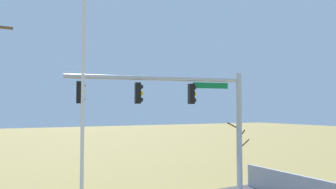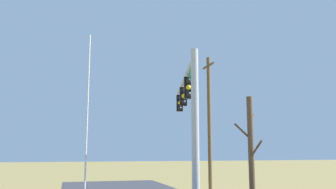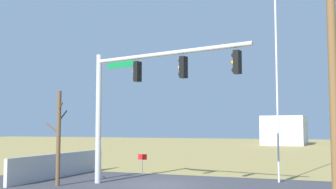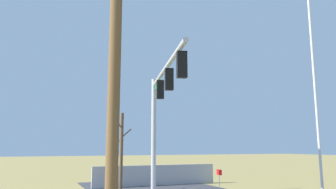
% 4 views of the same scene
% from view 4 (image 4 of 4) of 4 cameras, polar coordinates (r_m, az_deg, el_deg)
% --- Properties ---
extents(retaining_fence, '(0.20, 8.60, 1.33)m').
position_cam_4_polar(retaining_fence, '(22.22, -2.04, -14.07)').
color(retaining_fence, '#A8A8AD').
rests_on(retaining_fence, ground_plane).
extents(signal_mast, '(8.23, 2.11, 6.48)m').
position_cam_4_polar(signal_mast, '(16.21, -1.33, -1.59)').
color(signal_mast, '#B2B5BA').
rests_on(signal_mast, ground_plane).
extents(flagpole, '(0.10, 0.10, 9.43)m').
position_cam_4_polar(flagpole, '(13.62, 24.57, 0.77)').
color(flagpole, silver).
rests_on(flagpole, ground_plane).
extents(utility_pole, '(1.90, 0.26, 9.28)m').
position_cam_4_polar(utility_pole, '(7.10, -9.30, 9.46)').
color(utility_pole, brown).
rests_on(utility_pole, ground_plane).
extents(bare_tree, '(1.27, 1.02, 4.54)m').
position_cam_4_polar(bare_tree, '(19.40, -8.25, -9.77)').
color(bare_tree, brown).
rests_on(bare_tree, ground_plane).
extents(open_sign, '(0.56, 0.04, 1.22)m').
position_cam_4_polar(open_sign, '(19.81, 9.05, -13.86)').
color(open_sign, silver).
rests_on(open_sign, ground_plane).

